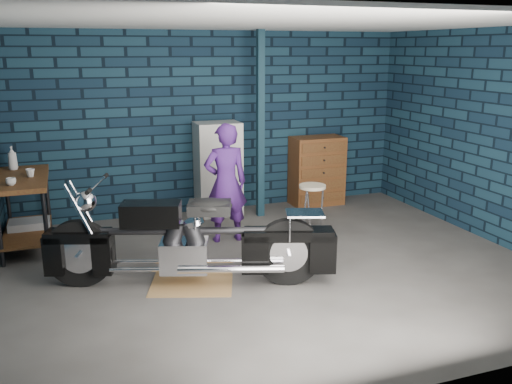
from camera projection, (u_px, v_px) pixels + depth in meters
ground at (273, 267)px, 6.23m from camera, size 6.00×6.00×0.00m
room_walls at (257, 96)px, 6.25m from camera, size 6.02×5.01×2.71m
support_post at (260, 126)px, 7.84m from camera, size 0.10×0.10×2.70m
workbench at (26, 212)px, 6.78m from camera, size 0.60×1.40×0.91m
drip_mat at (192, 284)px, 5.78m from camera, size 1.02×0.88×0.01m
motorcycle at (190, 234)px, 5.63m from camera, size 2.67×1.48×1.14m
person at (226, 183)px, 6.93m from camera, size 0.58×0.40×1.54m
storage_bin at (30, 232)px, 6.96m from camera, size 0.49×0.35×0.31m
locker at (218, 169)px, 8.08m from camera, size 0.65×0.47×1.40m
tool_chest at (317, 171)px, 8.64m from camera, size 0.82×0.45×1.09m
shop_stool at (312, 208)px, 7.39m from camera, size 0.43×0.43×0.66m
cup_a at (11, 182)px, 6.23m from camera, size 0.14×0.14×0.09m
cup_b at (30, 173)px, 6.65m from camera, size 0.14×0.14×0.10m
bottle at (12, 158)px, 7.02m from camera, size 0.13×0.13×0.31m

